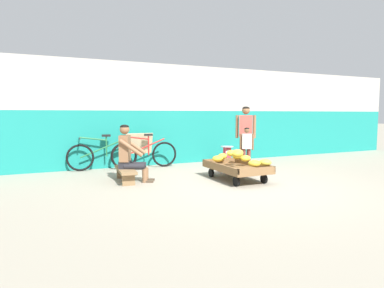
{
  "coord_description": "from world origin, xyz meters",
  "views": [
    {
      "loc": [
        -3.47,
        -5.05,
        1.35
      ],
      "look_at": [
        -0.71,
        0.93,
        0.75
      ],
      "focal_mm": 30.95,
      "sensor_mm": 36.0,
      "label": 1
    }
  ],
  "objects": [
    {
      "name": "ground_plane",
      "position": [
        0.0,
        0.0,
        0.0
      ],
      "size": [
        80.0,
        80.0,
        0.0
      ],
      "primitive_type": "plane",
      "color": "gray"
    },
    {
      "name": "back_wall",
      "position": [
        0.0,
        3.39,
        1.33
      ],
      "size": [
        16.0,
        0.3,
        2.66
      ],
      "color": "#19847A",
      "rests_on": "ground"
    },
    {
      "name": "banana_cart",
      "position": [
        0.15,
        0.63,
        0.24
      ],
      "size": [
        0.86,
        1.45,
        0.36
      ],
      "color": "brown",
      "rests_on": "ground"
    },
    {
      "name": "banana_pile",
      "position": [
        0.21,
        0.65,
        0.47
      ],
      "size": [
        0.84,
        1.44,
        0.26
      ],
      "color": "gold",
      "rests_on": "banana_cart"
    },
    {
      "name": "low_bench",
      "position": [
        -1.95,
        1.43,
        0.2
      ],
      "size": [
        0.39,
        1.12,
        0.27
      ],
      "color": "olive",
      "rests_on": "ground"
    },
    {
      "name": "vendor_seated",
      "position": [
        -1.87,
        1.4,
        0.57
      ],
      "size": [
        0.74,
        0.63,
        1.14
      ],
      "color": "brown",
      "rests_on": "ground"
    },
    {
      "name": "plastic_crate",
      "position": [
        0.52,
        1.63,
        0.15
      ],
      "size": [
        0.36,
        0.28,
        0.3
      ],
      "color": "red",
      "rests_on": "ground"
    },
    {
      "name": "weighing_scale",
      "position": [
        0.52,
        1.62,
        0.45
      ],
      "size": [
        0.3,
        0.3,
        0.29
      ],
      "color": "#28282D",
      "rests_on": "plastic_crate"
    },
    {
      "name": "bicycle_near_left",
      "position": [
        -2.12,
        3.04,
        0.35
      ],
      "size": [
        1.66,
        0.48,
        0.86
      ],
      "color": "black",
      "rests_on": "ground"
    },
    {
      "name": "bicycle_far_left",
      "position": [
        -1.1,
        2.91,
        0.35
      ],
      "size": [
        1.66,
        0.48,
        0.86
      ],
      "color": "black",
      "rests_on": "ground"
    },
    {
      "name": "sign_board",
      "position": [
        -1.17,
        3.22,
        0.43
      ],
      "size": [
        0.7,
        0.29,
        0.87
      ],
      "color": "#C6B289",
      "rests_on": "ground"
    },
    {
      "name": "customer_adult",
      "position": [
        1.11,
        1.73,
        0.95
      ],
      "size": [
        0.42,
        0.34,
        1.53
      ],
      "color": "brown",
      "rests_on": "ground"
    },
    {
      "name": "customer_child",
      "position": [
        0.92,
        1.4,
        0.64
      ],
      "size": [
        0.3,
        0.22,
        1.03
      ],
      "color": "brown",
      "rests_on": "ground"
    },
    {
      "name": "shopping_bag",
      "position": [
        0.73,
        1.22,
        0.12
      ],
      "size": [
        0.18,
        0.12,
        0.24
      ],
      "primitive_type": "cube",
      "color": "green",
      "rests_on": "ground"
    }
  ]
}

